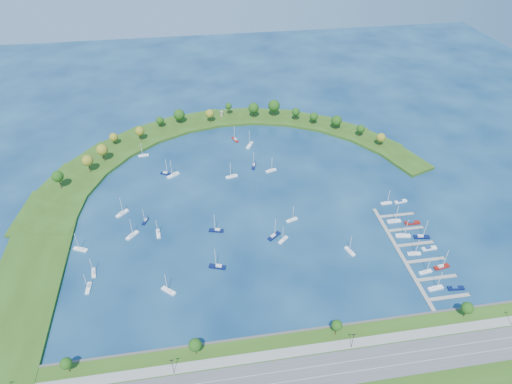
{
  "coord_description": "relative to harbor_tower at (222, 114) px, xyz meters",
  "views": [
    {
      "loc": [
        -31.16,
        -223.42,
        179.49
      ],
      "look_at": [
        5.0,
        5.0,
        4.0
      ],
      "focal_mm": 30.82,
      "sensor_mm": 36.0,
      "label": 1
    }
  ],
  "objects": [
    {
      "name": "breakwater_trees",
      "position": [
        -1.12,
        -30.66,
        6.01
      ],
      "size": [
        241.19,
        95.62,
        15.19
      ],
      "color": "#382314",
      "rests_on": "breakwater"
    },
    {
      "name": "moored_boat_12",
      "position": [
        -18.98,
        -174.27,
        -3.45
      ],
      "size": [
        9.66,
        5.49,
        13.7
      ],
      "rotation": [
        0.0,
        0.0,
        2.81
      ],
      "color": "#0A133F",
      "rests_on": "ground"
    },
    {
      "name": "moored_boat_5",
      "position": [
        -51.79,
        -141.85,
        -3.52
      ],
      "size": [
        2.95,
        7.97,
        11.45
      ],
      "rotation": [
        0.0,
        0.0,
        4.81
      ],
      "color": "white",
      "rests_on": "ground"
    },
    {
      "name": "moored_boat_10",
      "position": [
        30.18,
        -142.11,
        -3.53
      ],
      "size": [
        7.71,
        4.45,
        10.94
      ],
      "rotation": [
        0.0,
        0.0,
        0.34
      ],
      "color": "white",
      "rests_on": "ground"
    },
    {
      "name": "moored_boat_6",
      "position": [
        -67.16,
        -141.1,
        -3.48
      ],
      "size": [
        7.72,
        8.06,
        12.82
      ],
      "rotation": [
        0.0,
        0.0,
        0.82
      ],
      "color": "white",
      "rests_on": "ground"
    },
    {
      "name": "moored_boat_15",
      "position": [
        15.97,
        -78.74,
        -3.49
      ],
      "size": [
        4.45,
        8.8,
        12.46
      ],
      "rotation": [
        0.0,
        0.0,
        4.45
      ],
      "color": "#0A133F",
      "rests_on": "ground"
    },
    {
      "name": "moored_boat_1",
      "position": [
        56.95,
        -174.26,
        -3.51
      ],
      "size": [
        4.48,
        8.1,
        11.48
      ],
      "rotation": [
        0.0,
        0.0,
        1.88
      ],
      "color": "white",
      "rests_on": "ground"
    },
    {
      "name": "moored_boat_14",
      "position": [
        -95.67,
        -148.47,
        -3.48
      ],
      "size": [
        8.75,
        5.66,
        12.52
      ],
      "rotation": [
        0.0,
        0.0,
        2.72
      ],
      "color": "white",
      "rests_on": "ground"
    },
    {
      "name": "moored_boat_19",
      "position": [
        27.26,
        -86.59,
        -3.51
      ],
      "size": [
        8.31,
        4.61,
        11.77
      ],
      "rotation": [
        0.0,
        0.0,
        6.6
      ],
      "color": "white",
      "rests_on": "ground"
    },
    {
      "name": "docked_boat_9",
      "position": [
        102.87,
        -156.48,
        -3.7
      ],
      "size": [
        9.58,
        3.04,
        1.93
      ],
      "rotation": [
        0.0,
        0.0,
        -0.04
      ],
      "color": "maroon",
      "rests_on": "ground"
    },
    {
      "name": "ground",
      "position": [
        6.91,
        -119.73,
        -4.41
      ],
      "size": [
        700.0,
        700.0,
        0.0
      ],
      "primitive_type": "plane",
      "color": "#082248",
      "rests_on": "ground"
    },
    {
      "name": "moored_boat_7",
      "position": [
        -17.06,
        -144.56,
        -3.47
      ],
      "size": [
        9.17,
        4.63,
        12.99
      ],
      "rotation": [
        0.0,
        0.0,
        2.89
      ],
      "color": "#0A133F",
      "rests_on": "ground"
    },
    {
      "name": "moored_boat_3",
      "position": [
        -64.49,
        -51.44,
        -3.52
      ],
      "size": [
        7.78,
        2.85,
        11.19
      ],
      "rotation": [
        0.0,
        0.0,
        3.24
      ],
      "color": "white",
      "rests_on": "ground"
    },
    {
      "name": "moored_boat_17",
      "position": [
        -85.83,
        -168.21,
        -3.54
      ],
      "size": [
        3.11,
        7.46,
        10.63
      ],
      "rotation": [
        0.0,
        0.0,
        1.72
      ],
      "color": "white",
      "rests_on": "ground"
    },
    {
      "name": "docked_boat_11",
      "position": [
        104.79,
        -135.3,
        -3.78
      ],
      "size": [
        8.57,
        3.46,
        1.7
      ],
      "rotation": [
        0.0,
        0.0,
        0.14
      ],
      "color": "white",
      "rests_on": "ground"
    },
    {
      "name": "breakwater",
      "position": [
        -39.42,
        -71.01,
        -3.42
      ],
      "size": [
        286.74,
        247.64,
        2.0
      ],
      "color": "#2A4813",
      "rests_on": "ground"
    },
    {
      "name": "docked_boat_4",
      "position": [
        92.44,
        -181.61,
        -3.53
      ],
      "size": [
        7.71,
        2.9,
        11.06
      ],
      "rotation": [
        0.0,
        0.0,
        -0.11
      ],
      "color": "white",
      "rests_on": "ground"
    },
    {
      "name": "harbor_tower",
      "position": [
        0.0,
        0.0,
        0.0
      ],
      "size": [
        2.6,
        2.6,
        4.7
      ],
      "color": "gray",
      "rests_on": "breakwater"
    },
    {
      "name": "south_shoreline",
      "position": [
        6.94,
        -242.61,
        -3.41
      ],
      "size": [
        420.0,
        43.1,
        11.6
      ],
      "color": "#2A4813",
      "rests_on": "ground"
    },
    {
      "name": "moored_boat_13",
      "position": [
        16.41,
        -154.89,
        -3.46
      ],
      "size": [
        8.71,
        7.59,
        13.34
      ],
      "rotation": [
        0.0,
        0.0,
        0.66
      ],
      "color": "#0A133F",
      "rests_on": "ground"
    },
    {
      "name": "docked_boat_7",
      "position": [
        102.91,
        -169.4,
        -3.45
      ],
      "size": [
        9.51,
        3.87,
        13.58
      ],
      "rotation": [
        0.0,
        0.0,
        -0.14
      ],
      "color": "#0A133F",
      "rests_on": "ground"
    },
    {
      "name": "docked_boat_0",
      "position": [
        92.43,
        -207.26,
        -3.49
      ],
      "size": [
        8.49,
        3.17,
        12.19
      ],
      "rotation": [
        0.0,
        0.0,
        0.1
      ],
      "color": "white",
      "rests_on": "ground"
    },
    {
      "name": "docked_boat_1",
      "position": [
        102.89,
        -208.9,
        -3.76
      ],
      "size": [
        8.76,
        3.19,
        1.75
      ],
      "rotation": [
        0.0,
        0.0,
        -0.09
      ],
      "color": "#0A133F",
      "rests_on": "ground"
    },
    {
      "name": "moored_boat_9",
      "position": [
        -45.57,
        -187.29,
        -3.49
      ],
      "size": [
        7.9,
        7.39,
        12.44
      ],
      "rotation": [
        0.0,
        0.0,
        2.41
      ],
      "color": "white",
      "rests_on": "ground"
    },
    {
      "name": "dock_system",
      "position": [
        92.21,
        -180.73,
        -4.05
      ],
      "size": [
        24.28,
        82.0,
        1.6
      ],
      "color": "gray",
      "rests_on": "ground"
    },
    {
      "name": "docked_boat_5",
      "position": [
        102.88,
        -179.09,
        -3.75
      ],
      "size": [
        8.88,
        2.86,
        1.79
      ],
      "rotation": [
        0.0,
        0.0,
        0.05
      ],
      "color": "white",
      "rests_on": "ground"
    },
    {
      "name": "moored_boat_16",
      "position": [
        17.35,
        -49.37,
        -3.43
      ],
      "size": [
        6.97,
        9.77,
        14.18
      ],
      "rotation": [
        0.0,
        0.0,
        4.22
      ],
      "color": "white",
      "rests_on": "ground"
    },
    {
      "name": "moored_boat_8",
      "position": [
        -42.45,
        -81.64,
        -3.45
      ],
      "size": [
        9.19,
        7.36,
        13.7
      ],
      "rotation": [
        0.0,
        0.0,
        3.73
      ],
      "color": "white",
      "rests_on": "ground"
    },
    {
      "name": "moored_boat_20",
      "position": [
        -74.75,
        -119.28,
        -3.47
      ],
      "size": [
        8.12,
        7.99,
        13.09
      ],
      "rotation": [
        0.0,
        0.0,
        0.77
      ],
      "color": "white",
      "rests_on": "ground"
    },
    {
      "name": "moored_boat_21",
      "position": [
        -59.92,
        -128.89,
        -3.55
      ],
      "size": [
        4.44,
        6.99,
        9.99
      ],
      "rotation": [
        0.0,
        0.0,
        4.3
      ],
      "color": "#0A133F",
      "rests_on": "ground"
    },
    {
      "name": "docked_boat_3",
      "position": [
        102.92,
        -193.7,
        -3.47
      ],
      "size": [
        9.21,
        3.94,
        13.11
      ],
      "rotation": [
        0.0,
        0.0,
        0.17
      ],
      "color": "maroon",
      "rests_on": "ground"
    },
    {
      "name": "docked_boat_6",
      "position": [
        92.42,
        -166.56,
        -3.47
      ],
      "size": [
        9.05,
        3.87,
        12.88
      ],
      "rotation": [
        0.0,
        0.0,
        -0.17
      ],
      "color": "white",
      "rests_on": "ground"
    },
    {
      "name": "moored_boat_18",
      "position": [
        -87.07,
        -178.67,
        -3.52
      ],
      "size": [
        2.59,
        7.9,
        11.46
      ],
      "rotation": [
        0.0,
        0.0,
        4.66
      ],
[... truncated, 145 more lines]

